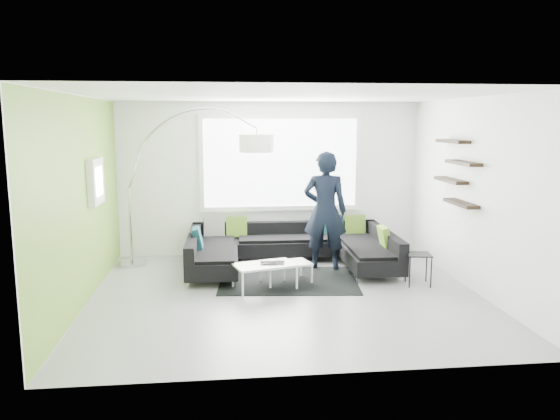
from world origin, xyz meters
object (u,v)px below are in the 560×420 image
object	(u,v)px
side_table	(418,269)
laptop	(273,264)
sectional_sofa	(291,250)
person	(325,211)
coffee_table	(276,274)
arc_lamp	(129,188)

from	to	relation	value
side_table	laptop	distance (m)	2.22
sectional_sofa	person	world-z (taller)	person
coffee_table	arc_lamp	size ratio (longest dim) A/B	0.43
person	laptop	size ratio (longest dim) A/B	5.47
sectional_sofa	laptop	xyz separation A→B (m)	(-0.41, -1.09, 0.07)
arc_lamp	sectional_sofa	bearing A→B (deg)	2.73
person	laptop	distance (m)	1.54
sectional_sofa	laptop	bearing A→B (deg)	-109.37
coffee_table	side_table	bearing A→B (deg)	-21.43
person	side_table	bearing A→B (deg)	153.27
coffee_table	sectional_sofa	bearing A→B (deg)	53.18
arc_lamp	person	distance (m)	3.33
arc_lamp	person	xyz separation A→B (m)	(3.26, -0.59, -0.35)
coffee_table	person	size ratio (longest dim) A/B	0.58
sectional_sofa	person	bearing A→B (deg)	-5.67
coffee_table	laptop	xyz separation A→B (m)	(-0.06, -0.16, 0.20)
side_table	laptop	size ratio (longest dim) A/B	1.34
side_table	laptop	world-z (taller)	side_table
person	arc_lamp	bearing A→B (deg)	3.48
sectional_sofa	side_table	size ratio (longest dim) A/B	7.10
coffee_table	arc_lamp	distance (m)	2.99
side_table	person	bearing A→B (deg)	139.57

